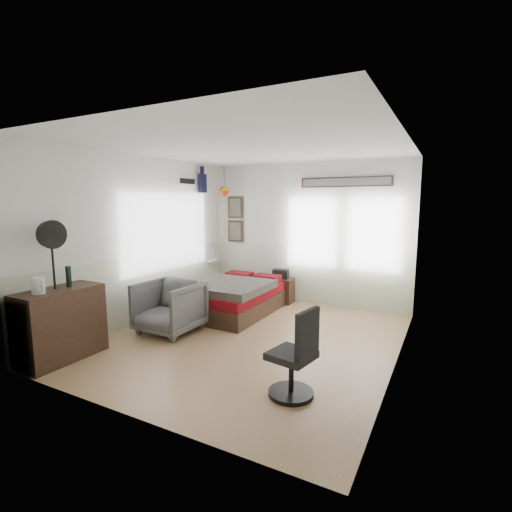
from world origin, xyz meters
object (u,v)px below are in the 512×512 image
Objects in this scene: armchair at (169,307)px; nightstand at (281,290)px; bed at (233,297)px; dresser at (61,324)px; task_chair at (296,361)px.

armchair reaches higher than nightstand.
armchair reaches higher than bed.
armchair is (-0.33, -1.31, 0.11)m from bed.
armchair is (0.54, 1.39, -0.06)m from dresser.
dresser is at bearing -115.18° from nightstand.
nightstand is (1.33, 3.74, -0.21)m from dresser.
armchair is 2.56m from task_chair.
bed is at bearing 76.57° from armchair.
nightstand is at bearing 72.20° from armchair.
bed is 1.14m from nightstand.
nightstand is (0.46, 1.04, -0.04)m from bed.
dresser is at bearing -159.70° from task_chair.
armchair is 2.48m from nightstand.
bed is at bearing 72.04° from dresser.
nightstand is at bearing 127.15° from task_chair.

